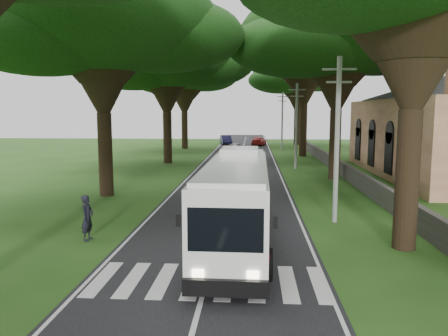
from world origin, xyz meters
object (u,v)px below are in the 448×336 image
object	(u,v)px
distant_car_a	(236,148)
distant_car_c	(259,141)
pole_near	(337,137)
coach_bus	(237,199)
distant_car_b	(226,140)
pole_far	(282,120)
pole_mid	(296,125)
pedestrian	(87,218)

from	to	relation	value
distant_car_a	distant_car_c	size ratio (longest dim) A/B	0.85
pole_near	coach_bus	world-z (taller)	pole_near
coach_bus	distant_car_a	size ratio (longest dim) A/B	2.98
coach_bus	distant_car_b	world-z (taller)	coach_bus
coach_bus	distant_car_c	bearing A→B (deg)	89.11
pole_far	distant_car_a	world-z (taller)	pole_far
pole_mid	distant_car_c	distance (m)	28.48
pole_far	distant_car_c	bearing A→B (deg)	110.95
pole_near	distant_car_a	xyz separation A→B (m)	(-6.30, 35.49, -3.48)
pedestrian	pole_far	bearing A→B (deg)	-8.10
distant_car_b	distant_car_c	distance (m)	5.84
coach_bus	pedestrian	xyz separation A→B (m)	(-6.30, -0.00, -0.88)
pole_far	distant_car_a	bearing A→B (deg)	-144.43
distant_car_a	distant_car_b	bearing A→B (deg)	-66.61
distant_car_a	pole_far	bearing A→B (deg)	-129.49
coach_bus	pedestrian	bearing A→B (deg)	-179.10
pole_near	pole_mid	size ratio (longest dim) A/B	1.00
pole_far	distant_car_b	xyz separation A→B (m)	(-8.50, 10.30, -3.41)
pole_mid	distant_car_c	bearing A→B (deg)	96.29
distant_car_c	pedestrian	bearing A→B (deg)	91.37
distant_car_b	pedestrian	size ratio (longest dim) A/B	2.30
distant_car_a	distant_car_c	distance (m)	13.00
distant_car_a	distant_car_b	xyz separation A→B (m)	(-2.20, 14.81, 0.07)
pedestrian	distant_car_c	bearing A→B (deg)	-2.66
pole_mid	pedestrian	distance (m)	26.38
distant_car_b	distant_car_a	bearing A→B (deg)	-92.86
coach_bus	distant_car_b	distance (m)	54.21
pole_near	distant_car_a	distance (m)	36.22
pole_far	pedestrian	size ratio (longest dim) A/B	4.12
pole_near	distant_car_c	distance (m)	48.32
pole_mid	pole_far	world-z (taller)	same
distant_car_a	pedestrian	bearing A→B (deg)	98.12
pole_far	distant_car_c	size ratio (longest dim) A/B	1.74
pole_near	pole_far	distance (m)	40.00
coach_bus	pole_mid	bearing A→B (deg)	79.70
pole_near	distant_car_c	xyz separation A→B (m)	(-3.10, 48.09, -3.48)
distant_car_b	pedestrian	distance (m)	54.13
pole_near	pole_far	world-z (taller)	same
pole_far	pedestrian	xyz separation A→B (m)	(-11.00, -43.76, -3.21)
distant_car_c	coach_bus	bearing A→B (deg)	98.26
pole_far	coach_bus	size ratio (longest dim) A/B	0.69
pole_mid	pedestrian	size ratio (longest dim) A/B	4.12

